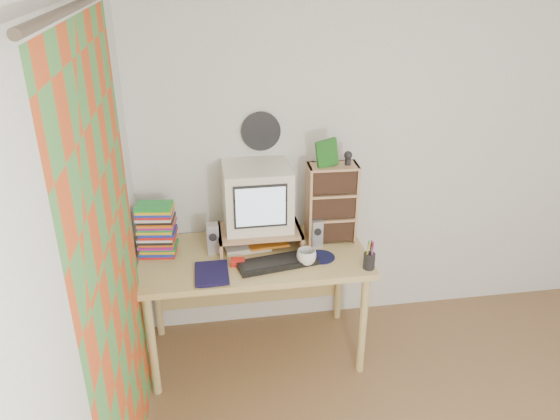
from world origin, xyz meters
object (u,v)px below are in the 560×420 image
object	(u,v)px
desk	(253,268)
dvd_stack	(157,232)
keyboard	(277,263)
diary	(195,273)
mug	(306,257)
cd_rack	(332,203)
crt_monitor	(257,198)

from	to	relation	value
desk	dvd_stack	xyz separation A→B (m)	(-0.58, 0.03, 0.29)
desk	keyboard	distance (m)	0.29
diary	mug	bearing A→B (deg)	3.98
cd_rack	dvd_stack	bearing A→B (deg)	-176.73
mug	dvd_stack	bearing A→B (deg)	163.50
desk	keyboard	world-z (taller)	keyboard
mug	diary	size ratio (longest dim) A/B	0.50
mug	crt_monitor	bearing A→B (deg)	129.08
desk	mug	distance (m)	0.42
dvd_stack	mug	xyz separation A→B (m)	(0.88, -0.26, -0.10)
cd_rack	diary	distance (m)	0.96
dvd_stack	mug	world-z (taller)	dvd_stack
cd_rack	mug	world-z (taller)	cd_rack
dvd_stack	diary	world-z (taller)	dvd_stack
cd_rack	keyboard	bearing A→B (deg)	-143.10
cd_rack	diary	bearing A→B (deg)	-157.80
mug	keyboard	bearing A→B (deg)	176.23
keyboard	desk	bearing A→B (deg)	110.69
mug	diary	distance (m)	0.67
cd_rack	desk	bearing A→B (deg)	-171.65
keyboard	diary	size ratio (longest dim) A/B	2.01
cd_rack	mug	bearing A→B (deg)	-125.25
crt_monitor	dvd_stack	world-z (taller)	crt_monitor
mug	desk	bearing A→B (deg)	143.18
mug	diary	xyz separation A→B (m)	(-0.66, -0.04, -0.02)
cd_rack	mug	xyz separation A→B (m)	(-0.21, -0.28, -0.21)
dvd_stack	mug	size ratio (longest dim) A/B	2.56
keyboard	diary	distance (m)	0.49
desk	dvd_stack	bearing A→B (deg)	176.55
cd_rack	mug	distance (m)	0.41
keyboard	mug	size ratio (longest dim) A/B	4.04
keyboard	mug	xyz separation A→B (m)	(0.17, -0.01, 0.03)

